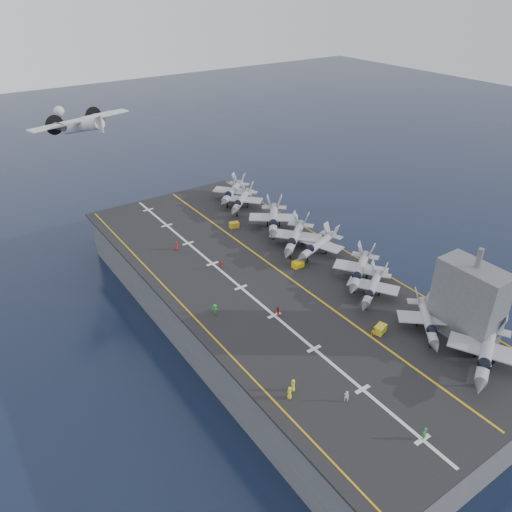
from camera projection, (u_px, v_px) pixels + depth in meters
ground at (268, 323)px, 96.41m from camera, size 500.00×500.00×0.00m
hull at (268, 301)px, 93.92m from camera, size 36.00×90.00×10.00m
flight_deck at (268, 278)px, 91.33m from camera, size 38.00×92.00×0.40m
foul_line at (281, 272)px, 92.69m from camera, size 0.35×90.00×0.02m
landing_centerline at (241, 287)px, 88.28m from camera, size 0.50×90.00×0.02m
deck_edge_port at (185, 308)px, 82.88m from camera, size 0.25×90.00×0.02m
deck_edge_stbd at (343, 249)px, 100.30m from camera, size 0.25×90.00×0.02m
island_superstructure at (470, 293)px, 73.41m from camera, size 5.00×10.00×15.00m
fighter_jet_0 at (487, 352)px, 69.35m from camera, size 18.76×16.51×5.45m
fighter_jet_1 at (428, 320)px, 76.40m from camera, size 15.26×15.71×4.57m
fighter_jet_2 at (373, 287)px, 84.36m from camera, size 15.57×14.19×4.50m
fighter_jet_3 at (360, 269)px, 88.91m from camera, size 17.32×16.11×5.01m
fighter_jet_4 at (318, 244)px, 97.24m from camera, size 15.94×13.07×4.77m
fighter_jet_5 at (295, 236)px, 99.55m from camera, size 18.32×17.65×5.32m
fighter_jet_6 at (274, 218)px, 106.63m from camera, size 18.01×18.99×5.50m
fighter_jet_7 at (241, 200)px, 116.00m from camera, size 16.79×16.40×4.90m
fighter_jet_8 at (232, 191)px, 120.19m from camera, size 17.44×16.89×5.07m
tow_cart_a at (380, 329)px, 77.08m from camera, size 2.37×1.91×1.24m
tow_cart_b at (298, 264)px, 94.09m from camera, size 2.10×1.38×1.25m
tow_cart_c at (234, 225)px, 108.63m from camera, size 2.29×1.78×1.22m
crew_0 at (290, 393)px, 65.02m from camera, size 1.29×1.35×1.88m
crew_1 at (346, 396)px, 64.60m from camera, size 1.22×1.25×1.75m
crew_2 at (278, 312)px, 80.52m from camera, size 1.00×1.24×1.81m
crew_3 at (215, 309)px, 81.10m from camera, size 1.34×1.26×1.86m
crew_4 at (221, 265)px, 93.27m from camera, size 1.35×1.19×1.88m
crew_5 at (177, 246)px, 99.79m from camera, size 1.26×1.22×1.76m
crew_6 at (424, 434)px, 59.30m from camera, size 1.25×0.94×1.89m
crew_7 at (374, 331)px, 76.28m from camera, size 1.06×0.77×1.64m
transport_plane at (82, 126)px, 112.46m from camera, size 27.79×22.35×5.74m
crew_8 at (293, 385)px, 66.22m from camera, size 1.29×1.35×1.88m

